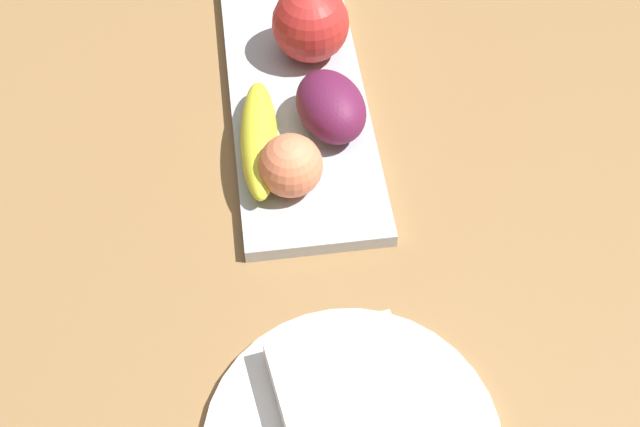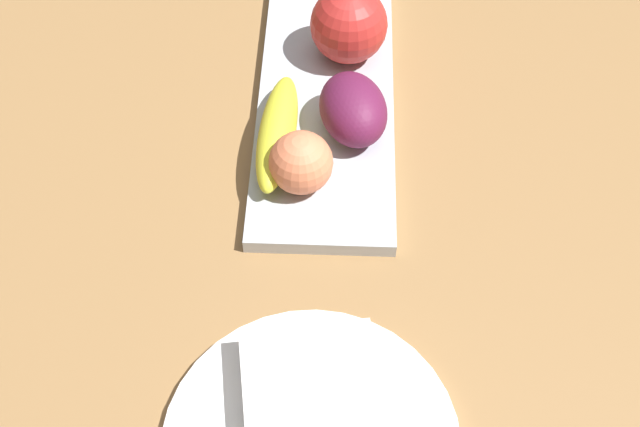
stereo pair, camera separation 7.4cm
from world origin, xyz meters
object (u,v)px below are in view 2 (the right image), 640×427
object	(u,v)px
banana	(277,132)
grape_bunch	(353,109)
fruit_tray	(327,88)
apple	(349,25)
peach	(304,163)
folded_napkin	(312,398)

from	to	relation	value
banana	grape_bunch	xyz separation A→B (m)	(0.02, -0.07, 0.01)
fruit_tray	grape_bunch	size ratio (longest dim) A/B	4.69
fruit_tray	apple	distance (m)	0.07
fruit_tray	apple	world-z (taller)	apple
apple	peach	world-z (taller)	apple
grape_bunch	folded_napkin	bearing A→B (deg)	174.64
fruit_tray	folded_napkin	distance (m)	0.36
grape_bunch	fruit_tray	bearing A→B (deg)	22.93
peach	fruit_tray	bearing A→B (deg)	-6.87
apple	grape_bunch	xyz separation A→B (m)	(-0.11, -0.01, -0.01)
banana	peach	bearing A→B (deg)	34.95
banana	peach	distance (m)	0.06
apple	grape_bunch	distance (m)	0.11
banana	folded_napkin	bearing A→B (deg)	13.48
peach	grape_bunch	xyz separation A→B (m)	(0.07, -0.04, -0.00)
grape_bunch	folded_napkin	world-z (taller)	grape_bunch
peach	folded_napkin	size ratio (longest dim) A/B	0.53
folded_napkin	fruit_tray	bearing A→B (deg)	0.00
peach	banana	bearing A→B (deg)	30.93
banana	folded_napkin	world-z (taller)	banana
apple	fruit_tray	bearing A→B (deg)	154.05
peach	folded_napkin	world-z (taller)	peach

